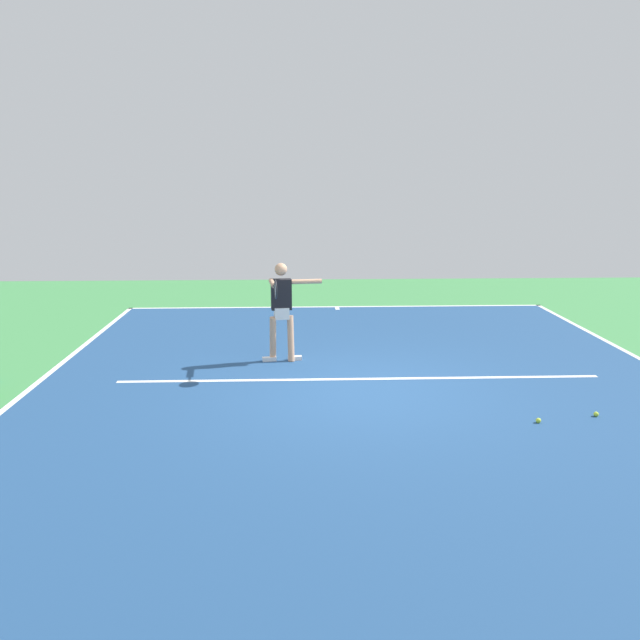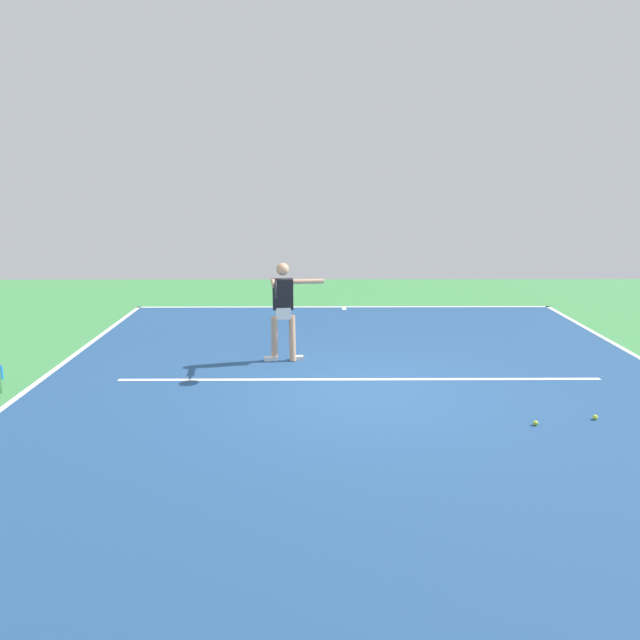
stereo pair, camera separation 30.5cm
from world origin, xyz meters
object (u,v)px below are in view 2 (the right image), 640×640
object	(u,v)px
tennis_ball_far_corner	(595,417)
water_bottle	(1,372)
tennis_ball_by_baseline	(536,423)
tennis_player	(283,306)

from	to	relation	value
tennis_ball_far_corner	water_bottle	distance (m)	8.76
water_bottle	tennis_ball_far_corner	bearing A→B (deg)	168.20
tennis_ball_by_baseline	water_bottle	world-z (taller)	water_bottle
tennis_player	water_bottle	distance (m)	4.58
tennis_ball_far_corner	water_bottle	bearing A→B (deg)	-11.80
tennis_player	water_bottle	world-z (taller)	tennis_player
tennis_ball_by_baseline	tennis_ball_far_corner	bearing A→B (deg)	-167.04
tennis_ball_by_baseline	tennis_player	bearing A→B (deg)	-41.66
tennis_player	tennis_ball_far_corner	xyz separation A→B (m)	(-4.19, 2.78, -0.94)
tennis_ball_far_corner	tennis_ball_by_baseline	bearing A→B (deg)	12.96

